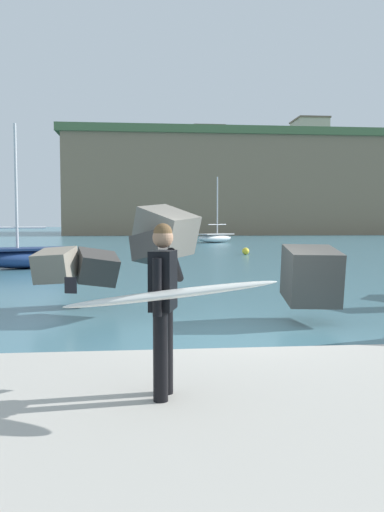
% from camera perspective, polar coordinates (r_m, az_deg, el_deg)
% --- Properties ---
extents(ground_plane, '(400.00, 400.00, 0.00)m').
position_cam_1_polar(ground_plane, '(9.35, 4.69, -8.77)').
color(ground_plane, '#42707F').
extents(walkway_path, '(48.00, 4.40, 0.24)m').
position_cam_1_polar(walkway_path, '(5.58, 12.33, -16.33)').
color(walkway_path, '#B2ADA3').
rests_on(walkway_path, ground).
extents(breakwater_jetty, '(30.16, 7.07, 2.74)m').
position_cam_1_polar(breakwater_jetty, '(10.79, 4.48, -0.59)').
color(breakwater_jetty, '#605B56').
rests_on(breakwater_jetty, ground).
extents(surfer_with_board, '(2.11, 1.41, 1.78)m').
position_cam_1_polar(surfer_with_board, '(5.15, -3.10, -4.62)').
color(surfer_with_board, black).
rests_on(surfer_with_board, walkway_path).
extents(boat_near_right, '(4.40, 4.05, 6.41)m').
position_cam_1_polar(boat_near_right, '(50.71, 2.55, 2.05)').
color(boat_near_right, white).
rests_on(boat_near_right, ground).
extents(boat_mid_left, '(4.41, 3.04, 6.25)m').
position_cam_1_polar(boat_mid_left, '(23.84, -17.89, -0.06)').
color(boat_mid_left, navy).
rests_on(boat_mid_left, ground).
extents(mooring_buoy_inner, '(0.44, 0.44, 0.44)m').
position_cam_1_polar(mooring_buoy_inner, '(32.21, 5.91, 0.54)').
color(mooring_buoy_inner, yellow).
rests_on(mooring_buoy_inner, ground).
extents(headland_bluff, '(77.33, 35.76, 16.29)m').
position_cam_1_polar(headland_bluff, '(98.04, 10.11, 7.31)').
color(headland_bluff, '#847056').
rests_on(headland_bluff, ground).
extents(station_building_west, '(6.01, 7.35, 5.45)m').
position_cam_1_polar(station_building_west, '(105.23, 12.76, 12.98)').
color(station_building_west, '#B2ADA3').
rests_on(station_building_west, headland_bluff).
extents(station_building_central, '(6.21, 5.49, 4.62)m').
position_cam_1_polar(station_building_central, '(105.50, 1.79, 12.81)').
color(station_building_central, beige).
rests_on(station_building_central, headland_bluff).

